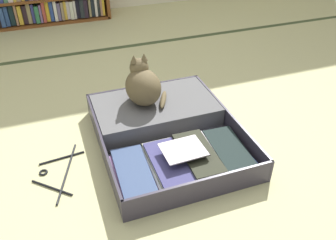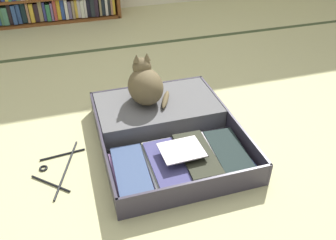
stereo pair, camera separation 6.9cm
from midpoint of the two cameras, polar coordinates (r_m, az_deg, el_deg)
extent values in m
plane|color=#C1BD86|center=(1.81, -1.07, -5.78)|extent=(10.00, 10.00, 0.00)
cube|color=#3C4A2B|center=(2.97, -8.70, 11.34)|extent=(4.80, 0.05, 0.00)
cube|color=brown|center=(3.74, -18.93, 15.09)|extent=(1.44, 0.30, 0.02)
cube|color=#467B4F|center=(3.73, -24.73, 15.54)|extent=(0.02, 0.25, 0.17)
cube|color=#477E63|center=(3.72, -24.19, 15.55)|extent=(0.04, 0.25, 0.16)
cube|color=#292023|center=(3.73, -23.64, 15.89)|extent=(0.03, 0.25, 0.18)
cube|color=#32528B|center=(3.71, -23.04, 15.88)|extent=(0.04, 0.25, 0.17)
cube|color=navy|center=(3.72, -22.42, 16.08)|extent=(0.03, 0.25, 0.18)
cube|color=#182A2D|center=(3.72, -21.77, 16.36)|extent=(0.04, 0.25, 0.19)
cube|color=#A17355|center=(3.70, -21.20, 16.34)|extent=(0.02, 0.25, 0.18)
cube|color=gold|center=(3.71, -20.64, 16.38)|extent=(0.04, 0.25, 0.17)
cube|color=#291D23|center=(3.71, -19.98, 16.51)|extent=(0.04, 0.25, 0.17)
cube|color=#928358|center=(3.71, -19.42, 16.73)|extent=(0.03, 0.25, 0.18)
cube|color=#3D3F8B|center=(3.71, -18.88, 16.75)|extent=(0.02, 0.25, 0.17)
cube|color=#33794D|center=(3.70, -18.31, 16.64)|extent=(0.04, 0.25, 0.15)
cube|color=slate|center=(3.70, -17.80, 16.81)|extent=(0.02, 0.25, 0.16)
cube|color=#AD4439|center=(3.69, -17.38, 17.10)|extent=(0.03, 0.25, 0.19)
cube|color=gold|center=(3.71, -16.85, 17.22)|extent=(0.03, 0.25, 0.19)
cube|color=#2D4993|center=(3.70, -16.28, 17.30)|extent=(0.03, 0.25, 0.19)
cube|color=silver|center=(3.69, -15.71, 17.32)|extent=(0.03, 0.25, 0.18)
cube|color=slate|center=(3.70, -15.18, 17.26)|extent=(0.03, 0.25, 0.16)
cube|color=gray|center=(3.70, -14.69, 17.37)|extent=(0.02, 0.25, 0.17)
cube|color=gold|center=(3.71, -14.28, 17.50)|extent=(0.02, 0.25, 0.17)
cube|color=silver|center=(3.72, -13.84, 17.56)|extent=(0.03, 0.25, 0.17)
cube|color=beige|center=(3.70, -13.32, 17.56)|extent=(0.03, 0.25, 0.17)
cube|color=silver|center=(3.70, -12.87, 17.68)|extent=(0.02, 0.25, 0.17)
cube|color=black|center=(3.72, -12.44, 17.92)|extent=(0.04, 0.25, 0.19)
cube|color=#232A2E|center=(3.71, -11.80, 17.86)|extent=(0.04, 0.25, 0.17)
cube|color=#261D29|center=(3.71, -11.12, 17.89)|extent=(0.04, 0.25, 0.17)
cube|color=#918458|center=(3.72, -10.61, 18.01)|extent=(0.02, 0.25, 0.17)
cube|color=#1D272F|center=(3.73, -10.20, 18.18)|extent=(0.03, 0.25, 0.18)
cube|color=silver|center=(3.73, -9.66, 18.07)|extent=(0.02, 0.25, 0.16)
cube|color=#212728|center=(3.74, -9.24, 18.15)|extent=(0.02, 0.25, 0.16)
cube|color=#A1715B|center=(3.73, -8.89, 18.26)|extent=(0.02, 0.25, 0.17)
cube|color=yellow|center=(3.74, -8.57, 18.41)|extent=(0.02, 0.25, 0.18)
cube|color=#363241|center=(1.73, 3.34, -7.86)|extent=(0.71, 0.44, 0.01)
cube|color=#363241|center=(1.55, 6.07, -11.40)|extent=(0.70, 0.01, 0.13)
cube|color=#363241|center=(1.63, -8.25, -8.74)|extent=(0.01, 0.43, 0.13)
cube|color=#363241|center=(1.82, 13.76, -4.18)|extent=(0.01, 0.43, 0.13)
cube|color=#4D4856|center=(1.72, 3.35, -7.62)|extent=(0.68, 0.41, 0.01)
cube|color=#363241|center=(2.05, -0.73, 0.09)|extent=(0.71, 0.44, 0.01)
cube|color=#363241|center=(2.19, -2.29, 4.35)|extent=(0.70, 0.01, 0.13)
cube|color=#363241|center=(1.97, -10.46, -0.24)|extent=(0.01, 0.43, 0.13)
cube|color=#363241|center=(2.12, 8.27, 2.90)|extent=(0.01, 0.43, 0.13)
cube|color=#4D4856|center=(2.04, -0.73, 0.32)|extent=(0.68, 0.41, 0.01)
cylinder|color=black|center=(1.88, 1.13, -3.26)|extent=(0.68, 0.02, 0.02)
cube|color=#966CA2|center=(1.66, -4.84, -9.00)|extent=(0.15, 0.34, 0.02)
cube|color=#3B4F76|center=(1.66, -4.77, -8.18)|extent=(0.17, 0.36, 0.02)
cube|color=silver|center=(1.69, 0.57, -7.71)|extent=(0.16, 0.37, 0.02)
cube|color=#ADAE90|center=(1.68, 0.82, -7.13)|extent=(0.15, 0.36, 0.02)
cube|color=#3F3D71|center=(1.67, 0.99, -6.91)|extent=(0.15, 0.34, 0.01)
cube|color=silver|center=(1.75, 6.10, -6.62)|extent=(0.15, 0.35, 0.01)
cube|color=black|center=(1.74, 6.06, -6.21)|extent=(0.16, 0.34, 0.02)
cube|color=silver|center=(1.72, 6.26, -5.88)|extent=(0.16, 0.34, 0.02)
cube|color=#2A2D1F|center=(1.70, 5.87, -5.49)|extent=(0.16, 0.34, 0.02)
cube|color=#2F1727|center=(1.80, 10.84, -5.58)|extent=(0.16, 0.32, 0.02)
cube|color=navy|center=(1.78, 10.83, -5.19)|extent=(0.17, 0.35, 0.02)
cube|color=black|center=(1.76, 10.83, -4.83)|extent=(0.17, 0.33, 0.02)
cube|color=white|center=(1.66, 3.40, -4.87)|extent=(0.20, 0.17, 0.01)
cube|color=black|center=(1.67, 4.09, -4.98)|extent=(0.18, 0.16, 0.01)
cube|color=#5A595C|center=(2.01, -0.74, 1.55)|extent=(0.67, 0.40, 0.11)
torus|color=white|center=(2.00, 0.25, 3.16)|extent=(0.11, 0.11, 0.01)
cylinder|color=black|center=(2.15, -7.21, 3.39)|extent=(0.02, 0.02, 0.11)
cylinder|color=black|center=(2.23, 2.62, 4.93)|extent=(0.02, 0.02, 0.11)
cube|color=white|center=(1.51, 3.80, -10.75)|extent=(0.03, 0.00, 0.02)
cube|color=white|center=(1.57, 8.32, -10.50)|extent=(0.03, 0.00, 0.02)
cube|color=#3B9136|center=(1.55, 7.11, -10.51)|extent=(0.03, 0.00, 0.03)
ellipsoid|color=brown|center=(1.94, -2.63, 5.41)|extent=(0.20, 0.25, 0.20)
ellipsoid|color=brown|center=(2.02, -3.19, 5.21)|extent=(0.14, 0.09, 0.11)
sphere|color=brown|center=(1.94, -3.21, 8.53)|extent=(0.10, 0.10, 0.10)
cone|color=brown|center=(1.92, -2.39, 10.21)|extent=(0.04, 0.04, 0.04)
cone|color=brown|center=(1.90, -4.06, 9.94)|extent=(0.04, 0.04, 0.04)
sphere|color=#DACD4B|center=(1.98, -3.07, 9.30)|extent=(0.02, 0.02, 0.02)
sphere|color=#DACD4B|center=(1.97, -4.12, 9.12)|extent=(0.02, 0.02, 0.02)
ellipsoid|color=brown|center=(1.97, 0.59, 3.34)|extent=(0.11, 0.18, 0.03)
cylinder|color=black|center=(1.79, -15.05, -7.62)|extent=(0.14, 0.39, 0.01)
cylinder|color=black|center=(1.73, -17.36, -9.82)|extent=(0.17, 0.16, 0.01)
cylinder|color=black|center=(1.87, -15.65, -5.42)|extent=(0.22, 0.03, 0.01)
torus|color=black|center=(1.82, -18.47, -7.41)|extent=(0.05, 0.05, 0.01)
camera|label=1|loc=(0.03, -88.86, 0.80)|focal=37.71mm
camera|label=2|loc=(0.03, 91.14, -0.80)|focal=37.71mm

